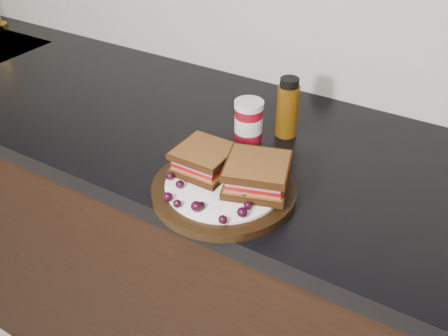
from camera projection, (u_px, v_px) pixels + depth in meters
The scene contains 26 objects.
base_cabinets at pixel (229, 278), 1.41m from camera, with size 3.96×0.58×0.86m, color black.
countertop at pixel (230, 143), 1.15m from camera, with size 3.98×0.60×0.04m, color black.
plate at pixel (224, 190), 0.96m from camera, with size 0.28×0.28×0.02m, color black.
sandwich_left at pixel (205, 159), 0.98m from camera, with size 0.11×0.11×0.05m, color brown, non-canonical shape.
sandwich_right at pixel (257, 175), 0.93m from camera, with size 0.12×0.12×0.05m, color brown, non-canonical shape.
grape_0 at pixel (170, 176), 0.96m from camera, with size 0.02×0.02×0.02m, color black.
grape_1 at pixel (180, 184), 0.94m from camera, with size 0.02×0.02×0.02m, color black.
grape_2 at pixel (168, 197), 0.91m from camera, with size 0.02×0.02×0.02m, color black.
grape_3 at pixel (177, 204), 0.89m from camera, with size 0.02×0.02×0.01m, color black.
grape_4 at pixel (196, 206), 0.88m from camera, with size 0.02×0.02×0.02m, color black.
grape_5 at pixel (201, 205), 0.89m from camera, with size 0.01×0.01×0.01m, color black.
grape_6 at pixel (223, 219), 0.86m from camera, with size 0.02×0.02×0.02m, color black.
grape_7 at pixel (242, 212), 0.87m from camera, with size 0.02×0.02×0.02m, color black.
grape_8 at pixel (248, 205), 0.89m from camera, with size 0.02×0.02×0.01m, color black.
grape_9 at pixel (245, 197), 0.90m from camera, with size 0.02×0.02×0.02m, color black.
grape_10 at pixel (269, 188), 0.93m from camera, with size 0.02×0.02×0.02m, color black.
grape_11 at pixel (261, 182), 0.94m from camera, with size 0.02×0.02×0.02m, color black.
grape_12 at pixel (262, 175), 0.96m from camera, with size 0.02×0.02×0.02m, color black.
grape_13 at pixel (212, 156), 1.02m from camera, with size 0.02×0.02×0.02m, color black.
grape_14 at pixel (188, 164), 0.99m from camera, with size 0.02×0.02×0.02m, color black.
grape_15 at pixel (196, 173), 0.96m from camera, with size 0.02×0.02×0.02m, color black.
grape_16 at pixel (209, 159), 1.01m from camera, with size 0.02×0.02×0.02m, color black.
grape_17 at pixel (206, 163), 0.99m from camera, with size 0.02×0.02×0.02m, color black.
grape_18 at pixel (187, 165), 0.99m from camera, with size 0.02×0.02×0.02m, color black.
condiment_jar at pixel (249, 121), 1.10m from camera, with size 0.06×0.06×0.10m, color maroon.
oil_bottle at pixel (288, 107), 1.11m from camera, with size 0.05×0.05×0.14m, color #533108.
Camera 1 is at (0.50, 0.86, 1.49)m, focal length 40.00 mm.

